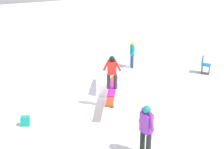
# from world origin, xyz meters

# --- Properties ---
(ground_plane) EXTENTS (60.00, 60.00, 0.00)m
(ground_plane) POSITION_xyz_m (0.00, 0.00, 0.00)
(ground_plane) COLOR white
(rail_feature) EXTENTS (2.44, 1.76, 0.78)m
(rail_feature) POSITION_xyz_m (0.00, 0.00, 0.67)
(rail_feature) COLOR black
(rail_feature) RESTS_ON ground
(snow_kicker_ramp) EXTENTS (2.33, 2.25, 0.61)m
(snow_kicker_ramp) POSITION_xyz_m (-1.53, 1.02, 0.31)
(snow_kicker_ramp) COLOR white
(snow_kicker_ramp) RESTS_ON ground
(main_rider_on_rail) EXTENTS (1.35, 1.02, 1.33)m
(main_rider_on_rail) POSITION_xyz_m (0.00, 0.00, 1.43)
(main_rider_on_rail) COLOR #CC1EA2
(main_rider_on_rail) RESTS_ON rail_feature
(bystander_teal) EXTENTS (0.60, 0.32, 1.39)m
(bystander_teal) POSITION_xyz_m (-3.57, 3.20, 0.78)
(bystander_teal) COLOR navy
(bystander_teal) RESTS_ON ground
(bystander_purple) EXTENTS (0.69, 0.24, 1.63)m
(bystander_purple) POSITION_xyz_m (3.18, -0.64, 0.92)
(bystander_purple) COLOR black
(bystander_purple) RESTS_ON ground
(folding_chair) EXTENTS (0.62, 0.62, 0.88)m
(folding_chair) POSITION_xyz_m (-1.02, 5.91, 0.41)
(folding_chair) COLOR #3F3F44
(folding_chair) RESTS_ON ground
(backpack_on_snow) EXTENTS (0.33, 0.37, 0.34)m
(backpack_on_snow) POSITION_xyz_m (-0.27, -3.32, 0.17)
(backpack_on_snow) COLOR teal
(backpack_on_snow) RESTS_ON ground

